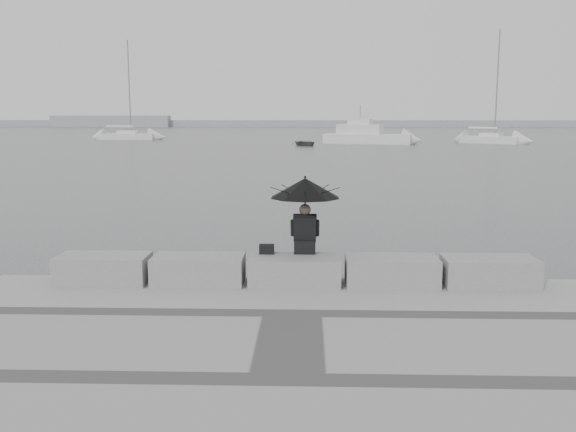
{
  "coord_description": "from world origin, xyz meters",
  "views": [
    {
      "loc": [
        0.22,
        -11.43,
        3.49
      ],
      "look_at": [
        -0.22,
        3.0,
        1.16
      ],
      "focal_mm": 40.0,
      "sensor_mm": 36.0,
      "label": 1
    }
  ],
  "objects_px": {
    "sailboat_right": "(491,139)",
    "seated_person": "(305,196)",
    "sailboat_left": "(128,136)",
    "dinghy": "(306,143)",
    "motor_cruiser": "(368,136)"
  },
  "relations": [
    {
      "from": "dinghy",
      "to": "motor_cruiser",
      "type": "bearing_deg",
      "value": 2.12
    },
    {
      "from": "sailboat_right",
      "to": "dinghy",
      "type": "bearing_deg",
      "value": -130.32
    },
    {
      "from": "seated_person",
      "to": "dinghy",
      "type": "xyz_separation_m",
      "value": [
        -0.18,
        57.9,
        -1.72
      ]
    },
    {
      "from": "sailboat_right",
      "to": "seated_person",
      "type": "bearing_deg",
      "value": -74.42
    },
    {
      "from": "sailboat_left",
      "to": "sailboat_right",
      "type": "relative_size",
      "value": 1.0
    },
    {
      "from": "motor_cruiser",
      "to": "sailboat_left",
      "type": "bearing_deg",
      "value": -179.59
    },
    {
      "from": "sailboat_left",
      "to": "dinghy",
      "type": "height_order",
      "value": "sailboat_left"
    },
    {
      "from": "motor_cruiser",
      "to": "dinghy",
      "type": "height_order",
      "value": "motor_cruiser"
    },
    {
      "from": "sailboat_right",
      "to": "motor_cruiser",
      "type": "height_order",
      "value": "sailboat_right"
    },
    {
      "from": "seated_person",
      "to": "sailboat_left",
      "type": "xyz_separation_m",
      "value": [
        -23.71,
        73.02,
        -1.49
      ]
    },
    {
      "from": "sailboat_left",
      "to": "sailboat_right",
      "type": "xyz_separation_m",
      "value": [
        44.91,
        -9.09,
        0.01
      ]
    },
    {
      "from": "seated_person",
      "to": "sailboat_right",
      "type": "distance_m",
      "value": 67.36
    },
    {
      "from": "seated_person",
      "to": "motor_cruiser",
      "type": "height_order",
      "value": "motor_cruiser"
    },
    {
      "from": "motor_cruiser",
      "to": "dinghy",
      "type": "xyz_separation_m",
      "value": [
        -7.12,
        -4.67,
        -0.59
      ]
    },
    {
      "from": "sailboat_left",
      "to": "motor_cruiser",
      "type": "distance_m",
      "value": 32.38
    }
  ]
}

